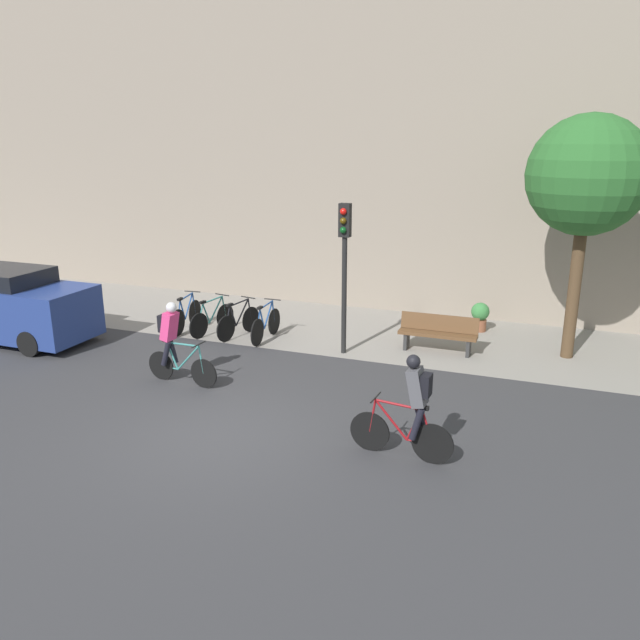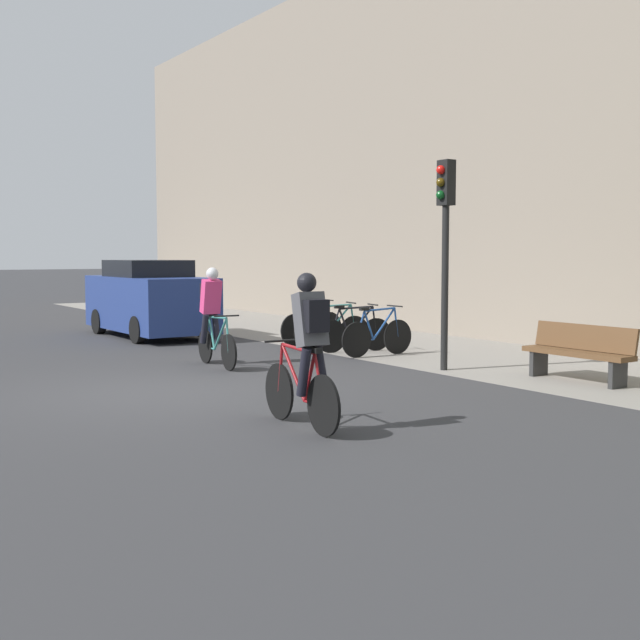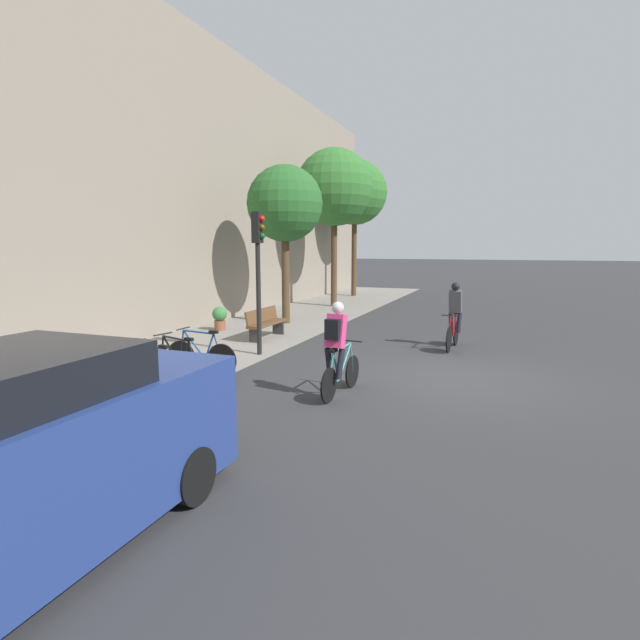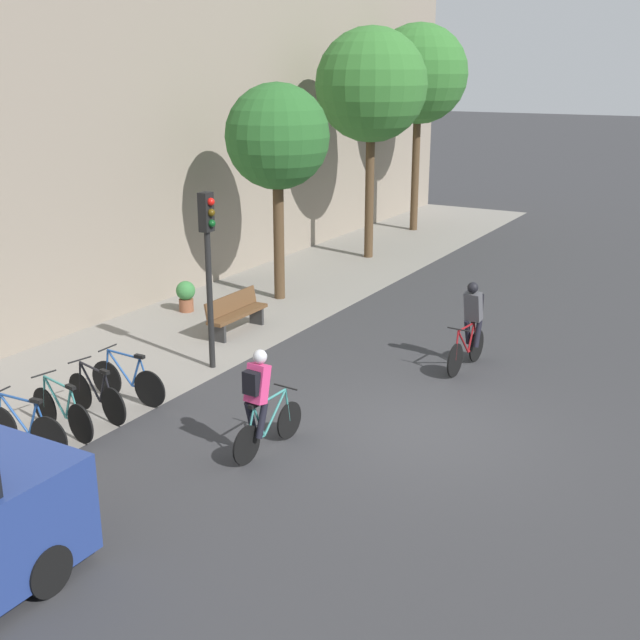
% 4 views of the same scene
% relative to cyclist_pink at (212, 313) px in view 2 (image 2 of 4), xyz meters
% --- Properties ---
extents(ground, '(200.00, 200.00, 0.00)m').
position_rel_cyclist_pink_xyz_m(ground, '(2.08, -1.83, -0.95)').
color(ground, '#333335').
extents(kerb_strip, '(44.00, 4.50, 0.01)m').
position_rel_cyclist_pink_xyz_m(kerb_strip, '(2.08, 4.92, -0.94)').
color(kerb_strip, gray).
rests_on(kerb_strip, ground).
extents(building_facade, '(44.00, 0.60, 9.92)m').
position_rel_cyclist_pink_xyz_m(building_facade, '(2.08, 7.47, 4.02)').
color(building_facade, gray).
rests_on(building_facade, ground).
extents(cyclist_pink, '(1.72, 0.46, 1.75)m').
position_rel_cyclist_pink_xyz_m(cyclist_pink, '(0.00, 0.00, 0.00)').
color(cyclist_pink, black).
rests_on(cyclist_pink, ground).
extents(cyclist_grey, '(1.73, 0.46, 1.78)m').
position_rel_cyclist_pink_xyz_m(cyclist_grey, '(5.40, -1.48, -0.00)').
color(cyclist_grey, black).
rests_on(cyclist_grey, ground).
extents(parked_bike_0, '(0.46, 1.70, 0.99)m').
position_rel_cyclist_pink_xyz_m(parked_bike_0, '(-1.79, 3.29, -0.53)').
color(parked_bike_0, black).
rests_on(parked_bike_0, ground).
extents(parked_bike_1, '(0.48, 1.71, 0.97)m').
position_rel_cyclist_pink_xyz_m(parked_bike_1, '(-1.01, 3.29, -0.54)').
color(parked_bike_1, black).
rests_on(parked_bike_1, ground).
extents(parked_bike_2, '(0.50, 1.66, 0.97)m').
position_rel_cyclist_pink_xyz_m(parked_bike_2, '(-0.23, 3.29, -0.54)').
color(parked_bike_2, black).
rests_on(parked_bike_2, ground).
extents(parked_bike_3, '(0.46, 1.72, 0.98)m').
position_rel_cyclist_pink_xyz_m(parked_bike_3, '(0.56, 3.29, -0.54)').
color(parked_bike_3, black).
rests_on(parked_bike_3, ground).
extents(traffic_light_pole, '(0.26, 0.30, 3.57)m').
position_rel_cyclist_pink_xyz_m(traffic_light_pole, '(2.74, 3.03, 1.53)').
color(traffic_light_pole, black).
rests_on(traffic_light_pole, ground).
extents(bench, '(1.87, 0.44, 0.89)m').
position_rel_cyclist_pink_xyz_m(bench, '(4.83, 3.94, -0.47)').
color(bench, brown).
rests_on(bench, ground).
extents(parked_car, '(4.30, 1.84, 1.85)m').
position_rel_cyclist_pink_xyz_m(parked_car, '(-5.49, 1.01, -0.05)').
color(parked_car, navy).
rests_on(parked_car, ground).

